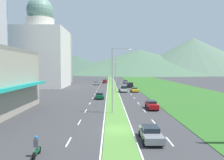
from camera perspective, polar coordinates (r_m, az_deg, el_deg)
name	(u,v)px	position (r m, az deg, el deg)	size (l,w,h in m)	color
ground_plane	(118,130)	(26.91, 1.49, -12.86)	(600.00, 600.00, 0.00)	#38383A
grass_median	(112,87)	(86.16, 0.00, -1.74)	(3.20, 240.00, 0.06)	#518438
grass_verge_right	(164,87)	(88.82, 13.41, -1.68)	(24.00, 240.00, 0.06)	#2D6023
lane_dash_left_2	(69,142)	(23.24, -11.26, -15.53)	(0.16, 2.80, 0.01)	silver
lane_dash_left_3	(79,122)	(30.72, -8.50, -10.85)	(0.16, 2.80, 0.01)	silver
lane_dash_left_4	(86,111)	(38.37, -6.88, -8.00)	(0.16, 2.80, 0.01)	silver
lane_dash_left_5	(90,103)	(46.10, -5.81, -6.11)	(0.16, 2.80, 0.01)	silver
lane_dash_left_6	(93,98)	(53.88, -5.06, -4.75)	(0.16, 2.80, 0.01)	silver
lane_dash_left_7	(95,94)	(61.68, -4.49, -3.74)	(0.16, 2.80, 0.01)	silver
lane_dash_left_8	(97,91)	(69.51, -4.06, -2.96)	(0.16, 2.80, 0.01)	silver
lane_dash_left_9	(98,89)	(77.35, -3.71, -2.33)	(0.16, 2.80, 0.01)	silver
lane_dash_left_10	(99,87)	(85.20, -3.43, -1.82)	(0.16, 2.80, 0.01)	silver
lane_dash_left_11	(100,85)	(93.06, -3.19, -1.40)	(0.16, 2.80, 0.01)	silver
lane_dash_left_12	(101,84)	(100.92, -3.00, -1.04)	(0.16, 2.80, 0.01)	silver
lane_dash_left_13	(101,83)	(108.79, -2.83, -0.73)	(0.16, 2.80, 0.01)	silver
lane_dash_left_14	(102,82)	(116.66, -2.68, -0.47)	(0.16, 2.80, 0.01)	silver
lane_dash_right_2	(170,141)	(23.66, 14.79, -15.22)	(0.16, 2.80, 0.01)	silver
lane_dash_right_3	(154,122)	(31.04, 10.84, -10.72)	(0.16, 2.80, 0.01)	silver
lane_dash_right_4	(145,111)	(38.63, 8.49, -7.94)	(0.16, 2.80, 0.01)	silver
lane_dash_right_5	(139,103)	(46.31, 6.93, -6.07)	(0.16, 2.80, 0.01)	silver
lane_dash_right_6	(134,98)	(54.06, 5.82, -4.73)	(0.16, 2.80, 0.01)	silver
lane_dash_right_7	(131,94)	(61.84, 5.00, -3.73)	(0.16, 2.80, 0.01)	silver
lane_dash_right_8	(129,91)	(69.65, 4.36, -2.95)	(0.16, 2.80, 0.01)	silver
lane_dash_right_9	(127,89)	(77.48, 3.85, -2.32)	(0.16, 2.80, 0.01)	silver
lane_dash_right_10	(125,87)	(85.32, 3.43, -1.81)	(0.16, 2.80, 0.01)	silver
lane_dash_right_11	(124,85)	(93.16, 3.09, -1.39)	(0.16, 2.80, 0.01)	silver
lane_dash_right_12	(123,84)	(101.02, 2.79, -1.03)	(0.16, 2.80, 0.01)	silver
lane_dash_right_13	(122,83)	(108.88, 2.54, -0.73)	(0.16, 2.80, 0.01)	silver
lane_dash_right_14	(121,82)	(116.74, 2.33, -0.46)	(0.16, 2.80, 0.01)	silver
edge_line_median_left	(108,87)	(86.16, -1.17, -1.76)	(0.16, 240.00, 0.01)	silver
edge_line_median_right	(116,87)	(86.20, 1.16, -1.76)	(0.16, 240.00, 0.01)	silver
domed_building	(41,52)	(90.00, -18.07, 6.96)	(19.68, 19.68, 34.43)	silver
midrise_colored	(57,58)	(111.29, -14.25, 5.49)	(13.00, 13.00, 24.18)	#9E9384
hill_far_left	(76,65)	(278.96, -9.26, 3.92)	(138.65, 138.65, 22.39)	#3D5647
hill_far_center	(140,62)	(288.12, 7.32, 4.77)	(217.55, 217.55, 31.07)	#47664C
hill_far_right	(193,56)	(289.91, 20.30, 5.93)	(168.05, 168.05, 44.56)	#516B56
street_lamp_near	(114,76)	(35.35, 0.61, 1.02)	(3.20, 0.28, 10.71)	#99999E
street_lamp_mid	(115,74)	(61.86, 0.72, 1.54)	(3.00, 0.42, 9.88)	#99999E
street_lamp_far	(111,72)	(88.29, -0.39, 2.10)	(2.91, 0.36, 10.11)	#99999E
car_0	(134,90)	(67.96, 5.86, -2.50)	(2.02, 4.65, 1.37)	yellow
car_1	(125,82)	(105.68, 3.50, -0.43)	(2.04, 4.32, 1.55)	slate
car_2	(105,81)	(113.75, -1.79, -0.19)	(2.00, 4.56, 1.43)	maroon
car_3	(123,88)	(73.93, 2.89, -2.03)	(1.93, 4.36, 1.40)	maroon
car_4	(151,133)	(23.30, 10.03, -13.54)	(2.01, 4.70, 1.45)	slate
car_5	(96,83)	(96.06, -4.12, -0.82)	(2.00, 4.56, 1.41)	#B2B2B7
car_6	(100,96)	(52.80, -3.22, -4.10)	(2.00, 4.15, 1.47)	#0C5128
car_7	(104,81)	(106.75, -1.98, -0.39)	(1.87, 4.03, 1.53)	maroon
car_8	(152,105)	(40.25, 10.31, -6.38)	(1.87, 4.68, 1.51)	maroon
pickup_truck_0	(124,89)	(67.42, 3.02, -2.31)	(2.18, 5.40, 2.00)	silver
pickup_truck_1	(130,85)	(83.66, 4.75, -1.25)	(2.18, 5.40, 2.00)	black
motorcycle_rider	(37,148)	(20.13, -19.09, -16.40)	(0.36, 2.00, 1.80)	black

